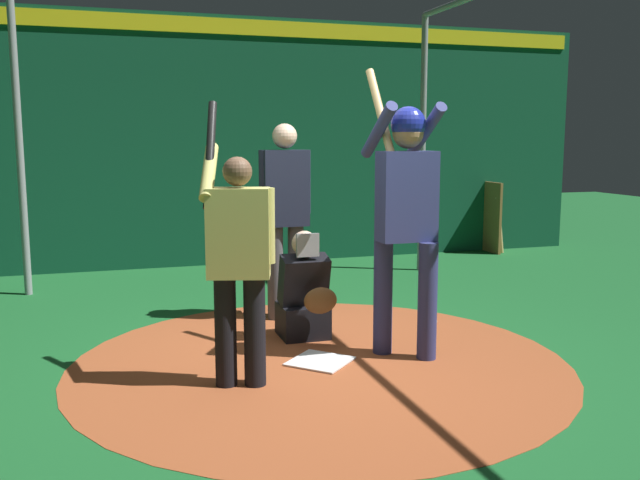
{
  "coord_description": "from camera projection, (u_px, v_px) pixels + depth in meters",
  "views": [
    {
      "loc": [
        4.83,
        -1.52,
        1.71
      ],
      "look_at": [
        0.0,
        0.0,
        0.95
      ],
      "focal_mm": 38.63,
      "sensor_mm": 36.0,
      "label": 1
    }
  ],
  "objects": [
    {
      "name": "ground_plane",
      "position": [
        320.0,
        363.0,
        5.26
      ],
      "size": [
        26.69,
        26.69,
        0.0
      ],
      "primitive_type": "plane",
      "color": "#195B28"
    },
    {
      "name": "dirt_circle",
      "position": [
        320.0,
        362.0,
        5.26
      ],
      "size": [
        3.79,
        3.79,
        0.01
      ],
      "primitive_type": "cylinder",
      "color": "#9E4C28",
      "rests_on": "ground"
    },
    {
      "name": "home_plate",
      "position": [
        320.0,
        361.0,
        5.26
      ],
      "size": [
        0.59,
        0.59,
        0.01
      ],
      "primitive_type": "cube",
      "rotation": [
        0.0,
        0.0,
        0.79
      ],
      "color": "white",
      "rests_on": "dirt_circle"
    },
    {
      "name": "batter",
      "position": [
        406.0,
        204.0,
        5.26
      ],
      "size": [
        0.68,
        0.49,
        2.25
      ],
      "color": "navy",
      "rests_on": "ground"
    },
    {
      "name": "catcher",
      "position": [
        305.0,
        297.0,
        5.86
      ],
      "size": [
        0.58,
        0.4,
        0.93
      ],
      "color": "black",
      "rests_on": "ground"
    },
    {
      "name": "umpire",
      "position": [
        285.0,
        210.0,
        6.41
      ],
      "size": [
        0.23,
        0.49,
        1.83
      ],
      "color": "#4C4C51",
      "rests_on": "ground"
    },
    {
      "name": "visitor",
      "position": [
        238.0,
        255.0,
        4.66
      ],
      "size": [
        0.62,
        0.51,
        1.96
      ],
      "rotation": [
        0.0,
        0.0,
        -0.28
      ],
      "color": "black",
      "rests_on": "ground"
    },
    {
      "name": "back_wall",
      "position": [
        221.0,
        141.0,
        9.19
      ],
      "size": [
        0.22,
        10.69,
        3.28
      ],
      "color": "#0F472D",
      "rests_on": "ground"
    },
    {
      "name": "cage_frame",
      "position": [
        320.0,
        55.0,
        4.92
      ],
      "size": [
        6.42,
        4.8,
        3.24
      ],
      "color": "gray",
      "rests_on": "ground"
    },
    {
      "name": "bat_rack",
      "position": [
        491.0,
        219.0,
        10.32
      ],
      "size": [
        0.58,
        0.17,
        1.05
      ],
      "color": "olive",
      "rests_on": "ground"
    },
    {
      "name": "baseball_0",
      "position": [
        433.0,
        321.0,
        6.29
      ],
      "size": [
        0.07,
        0.07,
        0.07
      ],
      "primitive_type": "sphere",
      "color": "white",
      "rests_on": "dirt_circle"
    }
  ]
}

